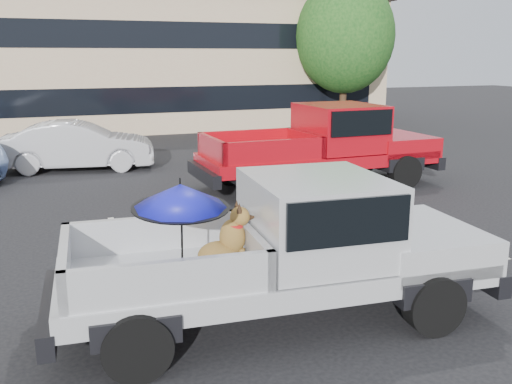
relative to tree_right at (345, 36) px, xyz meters
The scene contains 9 objects.
ground 18.83m from the tree_right, 119.36° to the right, with size 90.00×90.00×0.00m, color black.
stripe_left 18.91m from the tree_right, 130.60° to the right, with size 0.12×5.00×0.01m, color silver.
stripe_right 15.80m from the tree_right, 113.20° to the right, with size 0.12×5.00×0.01m, color silver.
motel_building 8.65m from the tree_right, 144.53° to the left, with size 20.40×8.40×6.30m.
tree_right is the anchor object (origin of this frame).
tree_back 8.55m from the tree_right, 110.56° to the left, with size 4.68×4.68×7.11m.
silver_pickup 20.27m from the tree_right, 120.80° to the right, with size 5.82×2.44×2.06m.
red_pickup 12.38m from the tree_right, 120.45° to the right, with size 6.48×2.48×2.13m.
silver_sedan 13.96m from the tree_right, 154.65° to the right, with size 1.55×4.44×1.46m, color silver.
Camera 1 is at (-4.25, -7.50, 3.38)m, focal length 40.00 mm.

